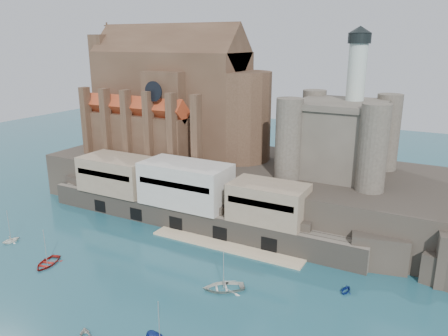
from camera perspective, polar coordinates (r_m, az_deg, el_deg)
ground at (r=69.49m, az=-8.58°, el=-15.62°), size 300.00×300.00×0.00m
promontory at (r=98.65m, az=4.90°, el=-2.45°), size 100.00×36.00×10.00m
quay at (r=89.17m, az=-5.21°, el=-3.75°), size 70.00×12.00×13.05m
church at (r=108.13m, az=-6.19°, el=8.55°), size 47.00×25.93×30.51m
castle_keep at (r=91.86m, az=14.91°, el=4.31°), size 21.20×21.20×29.30m
boat_0 at (r=81.63m, az=-22.07°, el=-11.59°), size 4.12×2.10×5.54m
boat_4 at (r=92.56m, az=-26.02°, el=-8.71°), size 3.12×2.32×3.24m
boat_6 at (r=69.27m, az=-0.07°, el=-15.53°), size 3.72×4.53×6.43m
boat_7 at (r=71.06m, az=15.60°, el=-15.31°), size 2.53×1.82×2.67m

